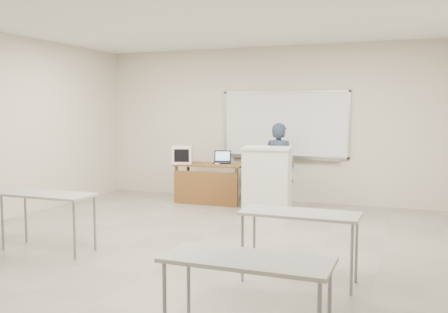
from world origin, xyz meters
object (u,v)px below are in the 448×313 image
at_px(instructor_desk, 209,176).
at_px(laptop, 223,160).
at_px(keyboard, 257,146).
at_px(whiteboard, 285,125).
at_px(crt_monitor, 182,155).
at_px(mouse, 217,164).
at_px(podium, 267,180).
at_px(presenter, 279,166).

xyz_separation_m(instructor_desk, laptop, (0.18, 0.27, 0.28)).
height_order(instructor_desk, keyboard, keyboard).
xyz_separation_m(whiteboard, keyboard, (-0.12, -1.40, -0.32)).
bearing_deg(keyboard, crt_monitor, 143.98).
height_order(instructor_desk, laptop, laptop).
bearing_deg(mouse, whiteboard, 54.58).
relative_size(podium, crt_monitor, 2.74).
xyz_separation_m(laptop, presenter, (1.18, -0.29, -0.03)).
bearing_deg(instructor_desk, laptop, 54.15).
height_order(instructor_desk, presenter, presenter).
height_order(whiteboard, instructor_desk, whiteboard).
bearing_deg(presenter, keyboard, 74.44).
distance_m(whiteboard, presenter, 1.07).
bearing_deg(whiteboard, laptop, -154.61).
xyz_separation_m(instructor_desk, presenter, (1.36, -0.02, 0.25)).
bearing_deg(crt_monitor, presenter, -19.45).
height_order(podium, mouse, podium).
height_order(crt_monitor, mouse, crt_monitor).
distance_m(instructor_desk, mouse, 0.33).
distance_m(podium, mouse, 1.19).
distance_m(podium, laptop, 1.37).
bearing_deg(crt_monitor, laptop, 1.61).
relative_size(instructor_desk, mouse, 12.63).
xyz_separation_m(laptop, keyboard, (0.96, -0.89, 0.35)).
bearing_deg(crt_monitor, podium, -34.19).
xyz_separation_m(whiteboard, instructor_desk, (-1.26, -0.78, -0.95)).
bearing_deg(podium, instructor_desk, 152.98).
bearing_deg(keyboard, instructor_desk, 135.15).
distance_m(crt_monitor, mouse, 0.77).
bearing_deg(mouse, presenter, 18.80).
distance_m(instructor_desk, presenter, 1.38).
bearing_deg(mouse, keyboard, -14.20).
height_order(crt_monitor, presenter, presenter).
relative_size(instructor_desk, laptop, 4.09).
relative_size(whiteboard, keyboard, 5.99).
bearing_deg(mouse, laptop, 108.13).
bearing_deg(keyboard, laptop, 120.99).
distance_m(whiteboard, podium, 1.57).
height_order(laptop, mouse, laptop).
distance_m(instructor_desk, keyboard, 1.45).
relative_size(mouse, keyboard, 0.25).
distance_m(crt_monitor, keyboard, 1.82).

